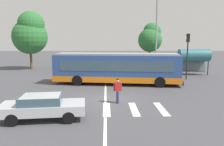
{
  "coord_description": "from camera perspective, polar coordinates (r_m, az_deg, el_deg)",
  "views": [
    {
      "loc": [
        -0.23,
        -15.77,
        4.24
      ],
      "look_at": [
        0.31,
        4.42,
        1.3
      ],
      "focal_mm": 35.31,
      "sensor_mm": 36.0,
      "label": 1
    }
  ],
  "objects": [
    {
      "name": "foreground_sedan",
      "position": [
        12.63,
        -17.5,
        -8.08
      ],
      "size": [
        4.66,
        2.27,
        1.35
      ],
      "color": "black",
      "rests_on": "ground_plane"
    },
    {
      "name": "ground_plane",
      "position": [
        16.33,
        -0.68,
        -6.77
      ],
      "size": [
        160.0,
        160.0,
        0.0
      ],
      "primitive_type": "plane",
      "color": "#47474C"
    },
    {
      "name": "city_transit_bus",
      "position": [
        21.65,
        1.19,
        1.25
      ],
      "size": [
        12.61,
        4.29,
        3.06
      ],
      "color": "black",
      "rests_on": "ground_plane"
    },
    {
      "name": "parked_car_blue",
      "position": [
        31.71,
        7.63,
        1.92
      ],
      "size": [
        2.06,
        4.59,
        1.35
      ],
      "color": "black",
      "rests_on": "ground_plane"
    },
    {
      "name": "parked_car_champagne",
      "position": [
        30.67,
        3.32,
        1.77
      ],
      "size": [
        2.2,
        4.64,
        1.35
      ],
      "color": "black",
      "rests_on": "ground_plane"
    },
    {
      "name": "bus_stop_shelter",
      "position": [
        29.27,
        20.46,
        4.19
      ],
      "size": [
        3.81,
        1.54,
        3.25
      ],
      "color": "#28282B",
      "rests_on": "ground_plane"
    },
    {
      "name": "lane_center_line",
      "position": [
        18.26,
        -1.7,
        -5.13
      ],
      "size": [
        0.16,
        24.0,
        0.01
      ],
      "primitive_type": "cube",
      "color": "silver",
      "rests_on": "ground_plane"
    },
    {
      "name": "background_tree_right",
      "position": [
        37.6,
        9.95,
        9.01
      ],
      "size": [
        3.96,
        3.96,
        7.27
      ],
      "color": "brown",
      "rests_on": "ground_plane"
    },
    {
      "name": "background_tree_left",
      "position": [
        35.29,
        -20.41,
        9.64
      ],
      "size": [
        5.15,
        5.15,
        8.6
      ],
      "color": "brown",
      "rests_on": "ground_plane"
    },
    {
      "name": "twin_arm_street_lamp",
      "position": [
        27.15,
        11.5,
        12.24
      ],
      "size": [
        5.01,
        0.32,
        10.16
      ],
      "color": "#939399",
      "rests_on": "ground_plane"
    },
    {
      "name": "crosswalk_painted_stripes",
      "position": [
        13.99,
        -1.4,
        -9.35
      ],
      "size": [
        7.34,
        2.82,
        0.01
      ],
      "color": "silver",
      "rests_on": "ground_plane"
    },
    {
      "name": "parked_car_silver",
      "position": [
        31.03,
        -7.07,
        1.79
      ],
      "size": [
        1.95,
        4.54,
        1.35
      ],
      "color": "black",
      "rests_on": "ground_plane"
    },
    {
      "name": "pedestrian_crossing_street",
      "position": [
        15.14,
        1.47,
        -4.2
      ],
      "size": [
        0.58,
        0.4,
        1.72
      ],
      "color": "#333856",
      "rests_on": "ground_plane"
    },
    {
      "name": "parked_car_black",
      "position": [
        30.7,
        -1.72,
        1.78
      ],
      "size": [
        2.11,
        4.61,
        1.35
      ],
      "color": "black",
      "rests_on": "ground_plane"
    },
    {
      "name": "traffic_light_far_corner",
      "position": [
        25.61,
        18.97,
        5.86
      ],
      "size": [
        0.33,
        0.32,
        5.03
      ],
      "color": "#28282B",
      "rests_on": "ground_plane"
    }
  ]
}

